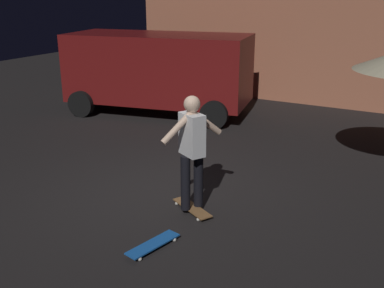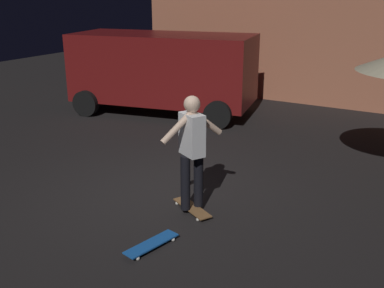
{
  "view_description": "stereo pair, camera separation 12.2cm",
  "coord_description": "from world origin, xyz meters",
  "px_view_note": "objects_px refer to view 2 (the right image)",
  "views": [
    {
      "loc": [
        3.64,
        -5.69,
        3.12
      ],
      "look_at": [
        0.71,
        -0.4,
        1.05
      ],
      "focal_mm": 42.76,
      "sensor_mm": 36.0,
      "label": 1
    },
    {
      "loc": [
        3.75,
        -5.63,
        3.12
      ],
      "look_at": [
        0.71,
        -0.4,
        1.05
      ],
      "focal_mm": 42.76,
      "sensor_mm": 36.0,
      "label": 2
    }
  ],
  "objects_px": {
    "parked_van": "(163,68)",
    "skater": "(192,145)",
    "skateboard_spare": "(151,244)",
    "skateboard_ridden": "(192,208)"
  },
  "relations": [
    {
      "from": "skateboard_ridden",
      "to": "skateboard_spare",
      "type": "distance_m",
      "value": 1.13
    },
    {
      "from": "parked_van",
      "to": "skateboard_spare",
      "type": "distance_m",
      "value": 6.82
    },
    {
      "from": "parked_van",
      "to": "skater",
      "type": "height_order",
      "value": "parked_van"
    },
    {
      "from": "parked_van",
      "to": "skater",
      "type": "distance_m",
      "value": 5.77
    },
    {
      "from": "parked_van",
      "to": "skateboard_ridden",
      "type": "xyz_separation_m",
      "value": [
        3.52,
        -4.57,
        -1.11
      ]
    },
    {
      "from": "skateboard_ridden",
      "to": "skater",
      "type": "distance_m",
      "value": 0.98
    },
    {
      "from": "skateboard_spare",
      "to": "skater",
      "type": "xyz_separation_m",
      "value": [
        -0.06,
        1.12,
        0.98
      ]
    },
    {
      "from": "parked_van",
      "to": "skateboard_spare",
      "type": "relative_size",
      "value": 6.07
    },
    {
      "from": "parked_van",
      "to": "skater",
      "type": "bearing_deg",
      "value": -52.37
    },
    {
      "from": "skateboard_ridden",
      "to": "skateboard_spare",
      "type": "height_order",
      "value": "same"
    }
  ]
}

